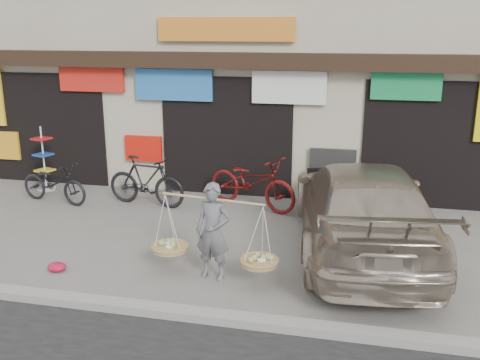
% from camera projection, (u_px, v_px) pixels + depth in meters
% --- Properties ---
extents(ground, '(70.00, 70.00, 0.00)m').
position_uv_depth(ground, '(178.00, 253.00, 9.20)').
color(ground, slate).
rests_on(ground, ground).
extents(kerb, '(70.00, 0.25, 0.12)m').
position_uv_depth(kerb, '(131.00, 307.00, 7.30)').
color(kerb, gray).
rests_on(kerb, ground).
extents(shophouse_block, '(14.00, 6.32, 7.00)m').
position_uv_depth(shophouse_block, '(252.00, 39.00, 14.27)').
color(shophouse_block, '#BFB49A').
rests_on(shophouse_block, ground).
extents(street_vendor, '(2.04, 0.77, 1.52)m').
position_uv_depth(street_vendor, '(213.00, 236.00, 8.11)').
color(street_vendor, slate).
rests_on(street_vendor, ground).
extents(bike_0, '(1.81, 0.94, 0.91)m').
position_uv_depth(bike_0, '(54.00, 183.00, 11.74)').
color(bike_0, black).
rests_on(bike_0, ground).
extents(bike_1, '(1.88, 0.79, 1.10)m').
position_uv_depth(bike_1, '(146.00, 181.00, 11.51)').
color(bike_1, black).
rests_on(bike_1, ground).
extents(bike_2, '(2.28, 1.55, 1.13)m').
position_uv_depth(bike_2, '(252.00, 182.00, 11.38)').
color(bike_2, '#631111').
rests_on(bike_2, ground).
extents(suv, '(2.83, 5.53, 1.54)m').
position_uv_depth(suv, '(362.00, 207.00, 9.19)').
color(suv, '#B1A18F').
rests_on(suv, ground).
extents(display_rack, '(0.45, 0.45, 1.53)m').
position_uv_depth(display_rack, '(44.00, 165.00, 12.62)').
color(display_rack, silver).
rests_on(display_rack, ground).
extents(red_bag, '(0.31, 0.25, 0.14)m').
position_uv_depth(red_bag, '(57.00, 267.00, 8.50)').
color(red_bag, '#BE1136').
rests_on(red_bag, ground).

